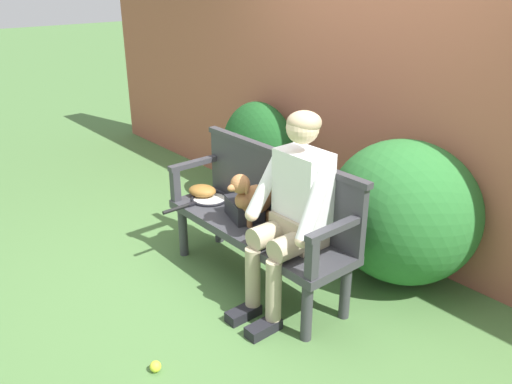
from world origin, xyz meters
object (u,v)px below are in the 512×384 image
garden_bench (256,234)px  person_seated (293,207)px  dog_on_bench (251,198)px  tennis_racket (207,199)px  tennis_ball (155,366)px  baseball_glove (202,191)px  sports_bag (244,208)px

garden_bench → person_seated: 0.50m
person_seated → dog_on_bench: person_seated is taller
tennis_racket → tennis_ball: size_ratio=8.51×
baseball_glove → tennis_ball: (1.00, -1.03, -0.48)m
person_seated → dog_on_bench: bearing=178.0°
garden_bench → person_seated: size_ratio=1.14×
person_seated → tennis_racket: 0.97m
tennis_ball → sports_bag: bearing=115.1°
baseball_glove → sports_bag: 0.51m
garden_bench → person_seated: bearing=-1.4°
dog_on_bench → tennis_ball: (0.40, -1.03, -0.62)m
garden_bench → sports_bag: bearing=173.7°
dog_on_bench → sports_bag: (-0.09, 0.01, -0.12)m
sports_bag → person_seated: bearing=-2.8°
garden_bench → sports_bag: (-0.15, 0.02, 0.14)m
tennis_racket → tennis_ball: 1.42m
tennis_racket → person_seated: bearing=0.5°
garden_bench → dog_on_bench: size_ratio=4.01×
garden_bench → dog_on_bench: dog_on_bench is taller
garden_bench → tennis_ball: 1.14m
tennis_ball → dog_on_bench: bearing=111.0°
baseball_glove → sports_bag: size_ratio=0.79×
person_seated → tennis_ball: 1.24m
tennis_racket → sports_bag: (0.41, 0.03, 0.06)m
dog_on_bench → tennis_ball: size_ratio=5.76×
person_seated → tennis_racket: bearing=-179.5°
dog_on_bench → tennis_ball: dog_on_bench is taller
garden_bench → baseball_glove: (-0.66, 0.01, 0.11)m
sports_bag → baseball_glove: bearing=-178.9°
sports_bag → dog_on_bench: bearing=-6.4°
garden_bench → dog_on_bench: (-0.06, 0.01, 0.25)m
dog_on_bench → sports_bag: bearing=173.6°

